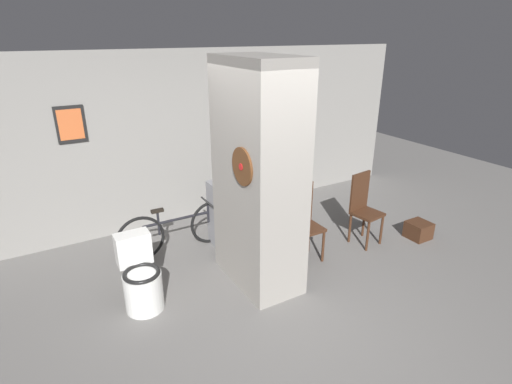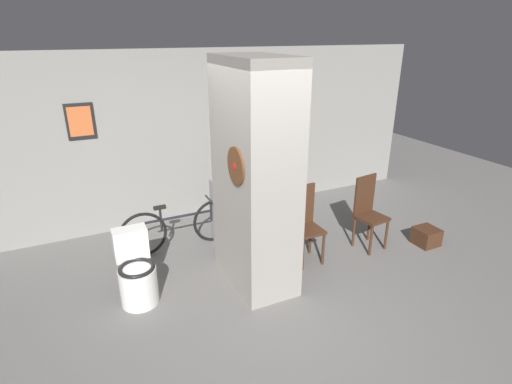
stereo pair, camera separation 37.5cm
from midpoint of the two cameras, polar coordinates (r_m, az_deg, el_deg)
ground_plane at (r=4.62m, az=1.24°, el=-15.57°), size 14.00×14.00×0.00m
wall_back at (r=6.25m, az=-11.40°, el=7.54°), size 8.00×0.09×2.60m
pillar_center at (r=4.44m, az=-2.06°, el=2.00°), size 0.66×1.13×2.60m
counter_shelf at (r=5.73m, az=-2.20°, el=-2.31°), size 1.27×0.44×0.92m
toilet at (r=4.63m, az=-18.41°, el=-11.79°), size 0.41×0.57×0.79m
chair_near_pillar at (r=5.20m, az=4.84°, el=-3.99°), size 0.36×0.36×1.02m
chair_by_doorway at (r=5.72m, az=13.32°, el=-2.00°), size 0.41×0.41×1.02m
bicycle at (r=5.55m, az=-13.01°, el=-5.23°), size 1.64×0.42×0.69m
bottle_tall at (r=5.41m, az=-3.11°, el=2.55°), size 0.09×0.09×0.27m
floor_crate at (r=6.23m, az=20.61°, el=-5.14°), size 0.31×0.31×0.25m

